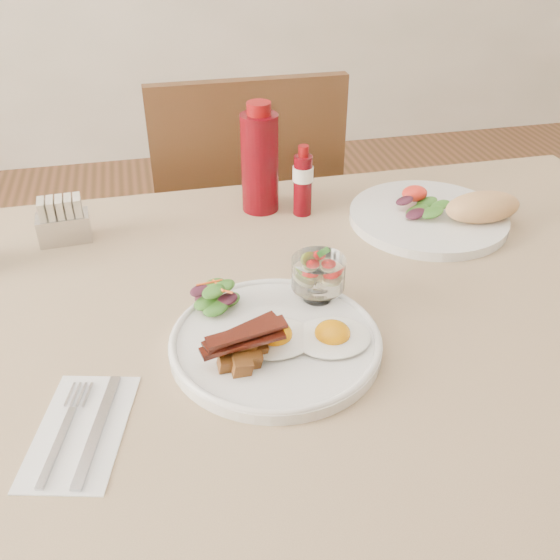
{
  "coord_description": "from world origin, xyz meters",
  "views": [
    {
      "loc": [
        -0.22,
        -0.7,
        1.28
      ],
      "look_at": [
        -0.06,
        -0.01,
        0.82
      ],
      "focal_mm": 40.0,
      "sensor_mm": 36.0,
      "label": 1
    }
  ],
  "objects": [
    {
      "name": "second_plate",
      "position": [
        0.28,
        0.2,
        0.77
      ],
      "size": [
        0.29,
        0.28,
        0.07
      ],
      "rotation": [
        0.0,
        0.0,
        -0.06
      ],
      "color": "white",
      "rests_on": "table"
    },
    {
      "name": "ketchup_bottle",
      "position": [
        -0.02,
        0.33,
        0.85
      ],
      "size": [
        0.08,
        0.08,
        0.2
      ],
      "rotation": [
        0.0,
        0.0,
        -0.14
      ],
      "color": "#55040B",
      "rests_on": "table"
    },
    {
      "name": "side_salad",
      "position": [
        -0.15,
        0.01,
        0.79
      ],
      "size": [
        0.08,
        0.07,
        0.04
      ],
      "rotation": [
        0.0,
        0.0,
        -0.35
      ],
      "color": "#215215",
      "rests_on": "main_plate"
    },
    {
      "name": "bacon_potato_pile",
      "position": [
        -0.13,
        -0.11,
        0.79
      ],
      "size": [
        0.11,
        0.07,
        0.05
      ],
      "rotation": [
        0.0,
        0.0,
        -0.26
      ],
      "color": "brown",
      "rests_on": "main_plate"
    },
    {
      "name": "sugar_caddy",
      "position": [
        -0.37,
        0.29,
        0.79
      ],
      "size": [
        0.09,
        0.05,
        0.08
      ],
      "rotation": [
        0.0,
        0.0,
        0.06
      ],
      "color": "#B6B6BB",
      "rests_on": "table"
    },
    {
      "name": "table",
      "position": [
        0.0,
        0.0,
        0.66
      ],
      "size": [
        1.33,
        0.88,
        0.75
      ],
      "color": "#4E2E18",
      "rests_on": "ground"
    },
    {
      "name": "main_plate",
      "position": [
        -0.08,
        -0.07,
        0.76
      ],
      "size": [
        0.28,
        0.28,
        0.02
      ],
      "primitive_type": "cylinder",
      "color": "white",
      "rests_on": "table"
    },
    {
      "name": "fried_eggs",
      "position": [
        -0.05,
        -0.09,
        0.78
      ],
      "size": [
        0.2,
        0.14,
        0.03
      ],
      "rotation": [
        0.0,
        0.0,
        0.43
      ],
      "color": "white",
      "rests_on": "main_plate"
    },
    {
      "name": "hot_sauce_bottle",
      "position": [
        0.05,
        0.29,
        0.82
      ],
      "size": [
        0.04,
        0.04,
        0.13
      ],
      "rotation": [
        0.0,
        0.0,
        0.11
      ],
      "color": "#55040B",
      "rests_on": "table"
    },
    {
      "name": "napkin_cutlery",
      "position": [
        -0.33,
        -0.17,
        0.75
      ],
      "size": [
        0.14,
        0.2,
        0.01
      ],
      "rotation": [
        0.0,
        0.0,
        -0.25
      ],
      "color": "white",
      "rests_on": "table"
    },
    {
      "name": "chair_far",
      "position": [
        0.0,
        0.66,
        0.52
      ],
      "size": [
        0.42,
        0.42,
        0.93
      ],
      "color": "#4E2E18",
      "rests_on": "ground"
    },
    {
      "name": "fruit_cup",
      "position": [
        -0.0,
        0.0,
        0.81
      ],
      "size": [
        0.08,
        0.08,
        0.08
      ],
      "rotation": [
        0.0,
        0.0,
        0.12
      ],
      "color": "white",
      "rests_on": "main_plate"
    }
  ]
}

